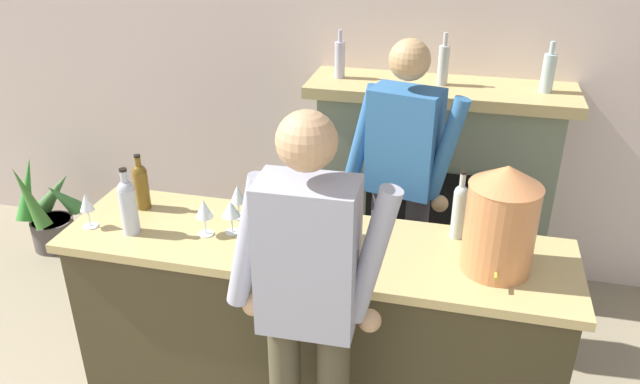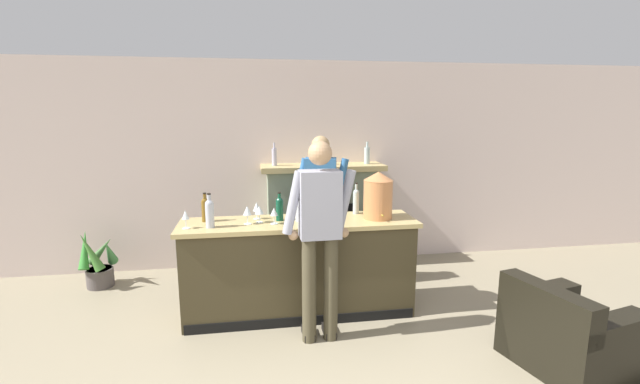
# 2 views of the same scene
# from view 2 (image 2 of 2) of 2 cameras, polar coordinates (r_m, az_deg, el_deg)

# --- Properties ---
(wall_back_panel) EXTENTS (12.00, 0.07, 2.75)m
(wall_back_panel) POSITION_cam_2_polar(r_m,az_deg,el_deg) (5.82, -5.67, 3.61)
(wall_back_panel) COLOR silver
(wall_back_panel) RESTS_ON ground_plane
(bar_counter) EXTENTS (2.39, 0.63, 1.00)m
(bar_counter) POSITION_cam_2_polar(r_m,az_deg,el_deg) (4.49, -2.78, -10.03)
(bar_counter) COLOR #3C331F
(bar_counter) RESTS_ON ground_plane
(fireplace_stone) EXTENTS (1.61, 0.52, 1.71)m
(fireplace_stone) POSITION_cam_2_polar(r_m,az_deg,el_deg) (5.75, 0.33, -3.17)
(fireplace_stone) COLOR gray
(fireplace_stone) RESTS_ON ground_plane
(armchair_black) EXTENTS (0.95, 0.99, 0.74)m
(armchair_black) POSITION_cam_2_polar(r_m,az_deg,el_deg) (4.23, 29.80, -16.43)
(armchair_black) COLOR black
(armchair_black) RESTS_ON ground_plane
(potted_plant_corner) EXTENTS (0.42, 0.43, 0.72)m
(potted_plant_corner) POSITION_cam_2_polar(r_m,az_deg,el_deg) (5.85, -27.49, -8.46)
(potted_plant_corner) COLOR #534B48
(potted_plant_corner) RESTS_ON ground_plane
(person_customer) EXTENTS (0.66, 0.31, 1.84)m
(person_customer) POSITION_cam_2_polar(r_m,az_deg,el_deg) (3.82, -0.02, -5.49)
(person_customer) COLOR #47402C
(person_customer) RESTS_ON ground_plane
(person_bartender) EXTENTS (0.65, 0.37, 1.82)m
(person_bartender) POSITION_cam_2_polar(r_m,az_deg,el_deg) (5.01, 0.07, -1.73)
(person_bartender) COLOR #413D45
(person_bartender) RESTS_ON ground_plane
(copper_dispenser) EXTENTS (0.30, 0.34, 0.49)m
(copper_dispenser) POSITION_cam_2_polar(r_m,az_deg,el_deg) (4.42, 7.74, -0.40)
(copper_dispenser) COLOR #C67C49
(copper_dispenser) RESTS_ON bar_counter
(ice_bucket_steel) EXTENTS (0.20, 0.20, 0.17)m
(ice_bucket_steel) POSITION_cam_2_polar(r_m,az_deg,el_deg) (4.34, -2.07, -2.66)
(ice_bucket_steel) COLOR silver
(ice_bucket_steel) RESTS_ON bar_counter
(wine_bottle_port_short) EXTENTS (0.08, 0.08, 0.29)m
(wine_bottle_port_short) POSITION_cam_2_polar(r_m,az_deg,el_deg) (4.34, -5.42, -2.11)
(wine_bottle_port_short) COLOR #10452E
(wine_bottle_port_short) RESTS_ON bar_counter
(wine_bottle_rose_blush) EXTENTS (0.07, 0.07, 0.34)m
(wine_bottle_rose_blush) POSITION_cam_2_polar(r_m,az_deg,el_deg) (4.62, 4.83, -1.09)
(wine_bottle_rose_blush) COLOR #A7BAB7
(wine_bottle_rose_blush) RESTS_ON bar_counter
(wine_bottle_riesling_slim) EXTENTS (0.07, 0.07, 0.29)m
(wine_bottle_riesling_slim) POSITION_cam_2_polar(r_m,az_deg,el_deg) (4.43, -15.06, -2.15)
(wine_bottle_riesling_slim) COLOR brown
(wine_bottle_riesling_slim) RESTS_ON bar_counter
(wine_bottle_cabernet_heavy) EXTENTS (0.08, 0.08, 0.33)m
(wine_bottle_cabernet_heavy) POSITION_cam_2_polar(r_m,az_deg,el_deg) (4.19, -14.50, -2.62)
(wine_bottle_cabernet_heavy) COLOR #ACB2C0
(wine_bottle_cabernet_heavy) RESTS_ON bar_counter
(wine_glass_near_bucket) EXTENTS (0.07, 0.07, 0.18)m
(wine_glass_near_bucket) POSITION_cam_2_polar(r_m,az_deg,el_deg) (4.22, -17.50, -3.03)
(wine_glass_near_bucket) COLOR silver
(wine_glass_near_bucket) RESTS_ON bar_counter
(wine_glass_by_dispenser) EXTENTS (0.08, 0.08, 0.16)m
(wine_glass_by_dispenser) POSITION_cam_2_polar(r_m,az_deg,el_deg) (4.21, -6.15, -2.73)
(wine_glass_by_dispenser) COLOR silver
(wine_glass_by_dispenser) RESTS_ON bar_counter
(wine_glass_front_right) EXTENTS (0.08, 0.08, 0.18)m
(wine_glass_front_right) POSITION_cam_2_polar(r_m,az_deg,el_deg) (4.43, -8.44, -2.03)
(wine_glass_front_right) COLOR silver
(wine_glass_front_right) RESTS_ON bar_counter
(wine_glass_mid_counter) EXTENTS (0.08, 0.08, 0.18)m
(wine_glass_mid_counter) POSITION_cam_2_polar(r_m,az_deg,el_deg) (4.23, -9.67, -2.54)
(wine_glass_mid_counter) COLOR silver
(wine_glass_mid_counter) RESTS_ON bar_counter
(wine_glass_front_left) EXTENTS (0.09, 0.09, 0.17)m
(wine_glass_front_left) POSITION_cam_2_polar(r_m,az_deg,el_deg) (4.28, -8.11, -2.46)
(wine_glass_front_left) COLOR silver
(wine_glass_front_left) RESTS_ON bar_counter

